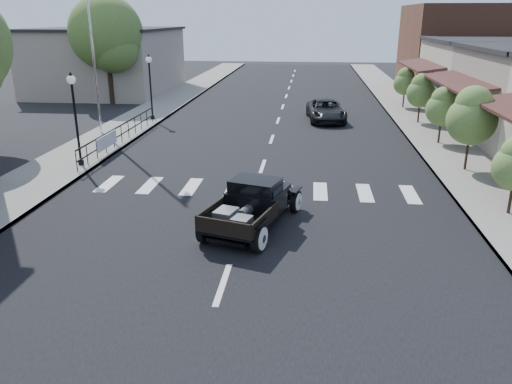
# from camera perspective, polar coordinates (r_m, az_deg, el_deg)

# --- Properties ---
(ground) EXTENTS (120.00, 120.00, 0.00)m
(ground) POSITION_cam_1_polar(r_m,az_deg,el_deg) (14.74, -1.83, -4.78)
(ground) COLOR black
(ground) RESTS_ON ground
(road) EXTENTS (14.00, 80.00, 0.02)m
(road) POSITION_cam_1_polar(r_m,az_deg,el_deg) (29.01, 2.28, 7.39)
(road) COLOR black
(road) RESTS_ON ground
(road_markings) EXTENTS (12.00, 60.00, 0.06)m
(road_markings) POSITION_cam_1_polar(r_m,az_deg,el_deg) (24.16, 1.44, 4.92)
(road_markings) COLOR silver
(road_markings) RESTS_ON ground
(sidewalk_left) EXTENTS (3.00, 80.00, 0.15)m
(sidewalk_left) POSITION_cam_1_polar(r_m,az_deg,el_deg) (30.75, -13.87, 7.65)
(sidewalk_left) COLOR gray
(sidewalk_left) RESTS_ON ground
(sidewalk_right) EXTENTS (3.00, 80.00, 0.15)m
(sidewalk_right) POSITION_cam_1_polar(r_m,az_deg,el_deg) (29.68, 19.00, 6.75)
(sidewalk_right) COLOR gray
(sidewalk_right) RESTS_ON ground
(low_building_left) EXTENTS (10.00, 12.00, 5.00)m
(low_building_left) POSITION_cam_1_polar(r_m,az_deg,el_deg) (44.78, -16.55, 14.09)
(low_building_left) COLOR gray
(low_building_left) RESTS_ON ground
(storefront_far) EXTENTS (10.00, 9.00, 4.50)m
(storefront_far) POSITION_cam_1_polar(r_m,az_deg,el_deg) (37.85, 26.96, 11.61)
(storefront_far) COLOR #B3A897
(storefront_far) RESTS_ON ground
(far_building_right) EXTENTS (11.00, 10.00, 7.00)m
(far_building_right) POSITION_cam_1_polar(r_m,az_deg,el_deg) (47.38, 23.65, 14.77)
(far_building_right) COLOR brown
(far_building_right) RESTS_ON ground
(railing) EXTENTS (0.08, 10.00, 1.00)m
(railing) POSITION_cam_1_polar(r_m,az_deg,el_deg) (25.64, -15.14, 6.59)
(railing) COLOR black
(railing) RESTS_ON sidewalk_left
(banner) EXTENTS (0.04, 2.20, 0.60)m
(banner) POSITION_cam_1_polar(r_m,az_deg,el_deg) (23.85, -16.60, 5.04)
(banner) COLOR silver
(banner) RESTS_ON sidewalk_left
(lamp_post_b) EXTENTS (0.36, 0.36, 3.82)m
(lamp_post_b) POSITION_cam_1_polar(r_m,az_deg,el_deg) (21.90, -19.89, 7.78)
(lamp_post_b) COLOR black
(lamp_post_b) RESTS_ON sidewalk_left
(lamp_post_c) EXTENTS (0.36, 0.36, 3.82)m
(lamp_post_c) POSITION_cam_1_polar(r_m,az_deg,el_deg) (31.08, -11.95, 11.63)
(lamp_post_c) COLOR black
(lamp_post_c) RESTS_ON sidewalk_left
(flagpole) EXTENTS (0.12, 0.12, 13.03)m
(flagpole) POSITION_cam_1_polar(r_m,az_deg,el_deg) (27.66, -18.65, 19.75)
(flagpole) COLOR silver
(flagpole) RESTS_ON sidewalk_left
(big_tree_far) EXTENTS (5.14, 5.14, 7.56)m
(big_tree_far) POSITION_cam_1_polar(r_m,az_deg,el_deg) (38.21, -16.60, 15.23)
(big_tree_far) COLOR #48632A
(big_tree_far) RESTS_ON ground
(small_tree_b) EXTENTS (1.95, 1.95, 3.25)m
(small_tree_b) POSITION_cam_1_polar(r_m,az_deg,el_deg) (21.74, 23.28, 6.52)
(small_tree_b) COLOR #527134
(small_tree_b) RESTS_ON sidewalk_right
(small_tree_c) EXTENTS (1.58, 1.58, 2.63)m
(small_tree_c) POSITION_cam_1_polar(r_m,az_deg,el_deg) (26.14, 20.43, 8.11)
(small_tree_c) COLOR #527134
(small_tree_c) RESTS_ON sidewalk_right
(small_tree_d) EXTENTS (1.63, 1.63, 2.71)m
(small_tree_d) POSITION_cam_1_polar(r_m,az_deg,el_deg) (31.06, 18.26, 10.05)
(small_tree_d) COLOR #527134
(small_tree_d) RESTS_ON sidewalk_right
(small_tree_e) EXTENTS (1.54, 1.54, 2.57)m
(small_tree_e) POSITION_cam_1_polar(r_m,az_deg,el_deg) (36.18, 16.62, 11.30)
(small_tree_e) COLOR #527134
(small_tree_e) RESTS_ON sidewalk_right
(hotrod_pickup) EXTENTS (3.17, 4.72, 1.50)m
(hotrod_pickup) POSITION_cam_1_polar(r_m,az_deg,el_deg) (14.91, -0.34, -1.37)
(hotrod_pickup) COLOR black
(hotrod_pickup) RESTS_ON ground
(second_car) EXTENTS (2.53, 4.73, 1.26)m
(second_car) POSITION_cam_1_polar(r_m,az_deg,el_deg) (31.08, 8.00, 9.19)
(second_car) COLOR black
(second_car) RESTS_ON ground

